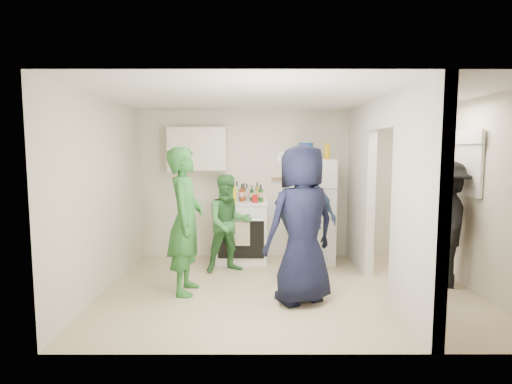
# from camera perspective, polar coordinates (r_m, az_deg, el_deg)

# --- Properties ---
(floor) EXTENTS (4.80, 4.80, 0.00)m
(floor) POSITION_cam_1_polar(r_m,az_deg,el_deg) (5.45, 4.73, -13.64)
(floor) COLOR beige
(floor) RESTS_ON ground
(wall_back) EXTENTS (4.80, 0.00, 4.80)m
(wall_back) POSITION_cam_1_polar(r_m,az_deg,el_deg) (6.85, 3.64, 1.12)
(wall_back) COLOR silver
(wall_back) RESTS_ON floor
(wall_front) EXTENTS (4.80, 0.00, 4.80)m
(wall_front) POSITION_cam_1_polar(r_m,az_deg,el_deg) (3.49, 7.23, -3.57)
(wall_front) COLOR silver
(wall_front) RESTS_ON floor
(wall_left) EXTENTS (0.00, 3.40, 3.40)m
(wall_left) POSITION_cam_1_polar(r_m,az_deg,el_deg) (5.51, -20.90, -0.43)
(wall_left) COLOR silver
(wall_left) RESTS_ON floor
(wall_right) EXTENTS (0.00, 3.40, 3.40)m
(wall_right) POSITION_cam_1_polar(r_m,az_deg,el_deg) (5.88, 28.85, -0.40)
(wall_right) COLOR silver
(wall_right) RESTS_ON floor
(ceiling) EXTENTS (4.80, 4.80, 0.00)m
(ceiling) POSITION_cam_1_polar(r_m,az_deg,el_deg) (5.18, 4.97, 13.43)
(ceiling) COLOR white
(ceiling) RESTS_ON wall_back
(partition_pier_back) EXTENTS (0.12, 1.20, 2.50)m
(partition_pier_back) POSITION_cam_1_polar(r_m,az_deg,el_deg) (6.45, 14.68, 0.64)
(partition_pier_back) COLOR silver
(partition_pier_back) RESTS_ON floor
(partition_pier_front) EXTENTS (0.12, 1.20, 2.50)m
(partition_pier_front) POSITION_cam_1_polar(r_m,az_deg,el_deg) (4.37, 22.00, -2.03)
(partition_pier_front) COLOR silver
(partition_pier_front) RESTS_ON floor
(partition_header) EXTENTS (0.12, 1.00, 0.40)m
(partition_header) POSITION_cam_1_polar(r_m,az_deg,el_deg) (5.39, 17.99, 10.72)
(partition_header) COLOR silver
(partition_header) RESTS_ON partition_pier_back
(stove) EXTENTS (0.84, 0.70, 1.00)m
(stove) POSITION_cam_1_polar(r_m,az_deg,el_deg) (6.62, -2.06, -5.59)
(stove) COLOR white
(stove) RESTS_ON floor
(upper_cabinet) EXTENTS (0.95, 0.34, 0.70)m
(upper_cabinet) POSITION_cam_1_polar(r_m,az_deg,el_deg) (6.70, -8.33, 6.10)
(upper_cabinet) COLOR silver
(upper_cabinet) RESTS_ON wall_back
(fridge) EXTENTS (0.69, 0.67, 1.69)m
(fridge) POSITION_cam_1_polar(r_m,az_deg,el_deg) (6.59, 7.92, -2.67)
(fridge) COLOR white
(fridge) RESTS_ON floor
(wicker_basket) EXTENTS (0.35, 0.25, 0.15)m
(wicker_basket) POSITION_cam_1_polar(r_m,az_deg,el_deg) (6.55, 7.11, 5.36)
(wicker_basket) COLOR brown
(wicker_basket) RESTS_ON fridge
(blue_bowl) EXTENTS (0.24, 0.24, 0.11)m
(blue_bowl) POSITION_cam_1_polar(r_m,az_deg,el_deg) (6.55, 7.12, 6.49)
(blue_bowl) COLOR #163B97
(blue_bowl) RESTS_ON wicker_basket
(yellow_cup_stack_top) EXTENTS (0.09, 0.09, 0.25)m
(yellow_cup_stack_top) POSITION_cam_1_polar(r_m,az_deg,el_deg) (6.45, 10.11, 5.74)
(yellow_cup_stack_top) COLOR gold
(yellow_cup_stack_top) RESTS_ON fridge
(wall_clock) EXTENTS (0.22, 0.02, 0.22)m
(wall_clock) POSITION_cam_1_polar(r_m,az_deg,el_deg) (6.81, 4.09, 4.88)
(wall_clock) COLOR white
(wall_clock) RESTS_ON wall_back
(spice_shelf) EXTENTS (0.35, 0.08, 0.03)m
(spice_shelf) POSITION_cam_1_polar(r_m,az_deg,el_deg) (6.79, 3.67, 1.93)
(spice_shelf) COLOR olive
(spice_shelf) RESTS_ON wall_back
(nook_window) EXTENTS (0.03, 0.70, 0.80)m
(nook_window) POSITION_cam_1_polar(r_m,az_deg,el_deg) (6.02, 27.96, 3.60)
(nook_window) COLOR black
(nook_window) RESTS_ON wall_right
(nook_window_frame) EXTENTS (0.04, 0.76, 0.86)m
(nook_window_frame) POSITION_cam_1_polar(r_m,az_deg,el_deg) (6.01, 27.83, 3.60)
(nook_window_frame) COLOR white
(nook_window_frame) RESTS_ON wall_right
(nook_valance) EXTENTS (0.04, 0.82, 0.18)m
(nook_valance) POSITION_cam_1_polar(r_m,az_deg,el_deg) (6.00, 27.78, 6.95)
(nook_valance) COLOR white
(nook_valance) RESTS_ON wall_right
(yellow_cup_stack_stove) EXTENTS (0.09, 0.09, 0.25)m
(yellow_cup_stack_stove) POSITION_cam_1_polar(r_m,az_deg,el_deg) (6.31, -3.24, -0.42)
(yellow_cup_stack_stove) COLOR yellow
(yellow_cup_stack_stove) RESTS_ON stove
(red_cup) EXTENTS (0.09, 0.09, 0.12)m
(red_cup) POSITION_cam_1_polar(r_m,az_deg,el_deg) (6.33, -0.15, -0.98)
(red_cup) COLOR red
(red_cup) RESTS_ON stove
(person_green_left) EXTENTS (0.47, 0.70, 1.87)m
(person_green_left) POSITION_cam_1_polar(r_m,az_deg,el_deg) (5.17, -10.03, -4.05)
(person_green_left) COLOR #2F7631
(person_green_left) RESTS_ON floor
(person_green_center) EXTENTS (0.86, 0.76, 1.47)m
(person_green_center) POSITION_cam_1_polar(r_m,az_deg,el_deg) (6.03, -3.91, -4.49)
(person_green_center) COLOR #398243
(person_green_center) RESTS_ON floor
(person_denim) EXTENTS (1.02, 0.94, 1.68)m
(person_denim) POSITION_cam_1_polar(r_m,az_deg,el_deg) (5.96, 7.10, -3.60)
(person_denim) COLOR #3B5781
(person_denim) RESTS_ON floor
(person_navy) EXTENTS (1.10, 0.97, 1.90)m
(person_navy) POSITION_cam_1_polar(r_m,az_deg,el_deg) (4.79, 6.53, -4.61)
(person_navy) COLOR black
(person_navy) RESTS_ON floor
(person_nook) EXTENTS (0.95, 1.25, 1.70)m
(person_nook) POSITION_cam_1_polar(r_m,az_deg,el_deg) (5.93, 25.38, -4.08)
(person_nook) COLOR black
(person_nook) RESTS_ON floor
(bottle_a) EXTENTS (0.08, 0.08, 0.30)m
(bottle_a) POSITION_cam_1_polar(r_m,az_deg,el_deg) (6.68, -4.52, 0.15)
(bottle_a) COLOR brown
(bottle_a) RESTS_ON stove
(bottle_b) EXTENTS (0.06, 0.06, 0.26)m
(bottle_b) POSITION_cam_1_polar(r_m,az_deg,el_deg) (6.43, -3.65, -0.26)
(bottle_b) COLOR #1B5124
(bottle_b) RESTS_ON stove
(bottle_c) EXTENTS (0.07, 0.07, 0.31)m
(bottle_c) POSITION_cam_1_polar(r_m,az_deg,el_deg) (6.66, -2.72, 0.19)
(bottle_c) COLOR silver
(bottle_c) RESTS_ON stove
(bottle_d) EXTENTS (0.08, 0.08, 0.28)m
(bottle_d) POSITION_cam_1_polar(r_m,az_deg,el_deg) (6.47, -2.04, -0.12)
(bottle_d) COLOR brown
(bottle_d) RESTS_ON stove
(bottle_e) EXTENTS (0.07, 0.07, 0.27)m
(bottle_e) POSITION_cam_1_polar(r_m,az_deg,el_deg) (6.72, -1.31, 0.05)
(bottle_e) COLOR #ACB8BF
(bottle_e) RESTS_ON stove
(bottle_f) EXTENTS (0.06, 0.06, 0.25)m
(bottle_f) POSITION_cam_1_polar(r_m,az_deg,el_deg) (6.53, -0.59, -0.17)
(bottle_f) COLOR black
(bottle_f) RESTS_ON stove
(bottle_g) EXTENTS (0.06, 0.06, 0.30)m
(bottle_g) POSITION_cam_1_polar(r_m,az_deg,el_deg) (6.65, 0.16, 0.16)
(bottle_g) COLOR olive
(bottle_g) RESTS_ON stove
(bottle_h) EXTENTS (0.06, 0.06, 0.30)m
(bottle_h) POSITION_cam_1_polar(r_m,az_deg,el_deg) (6.42, -4.87, -0.10)
(bottle_h) COLOR #969AA0
(bottle_h) RESTS_ON stove
(bottle_i) EXTENTS (0.07, 0.07, 0.29)m
(bottle_i) POSITION_cam_1_polar(r_m,az_deg,el_deg) (6.60, -1.77, 0.04)
(bottle_i) COLOR brown
(bottle_i) RESTS_ON stove
(bottle_j) EXTENTS (0.08, 0.08, 0.28)m
(bottle_j) POSITION_cam_1_polar(r_m,az_deg,el_deg) (6.44, 0.68, -0.16)
(bottle_j) COLOR #1C4E1B
(bottle_j) RESTS_ON stove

